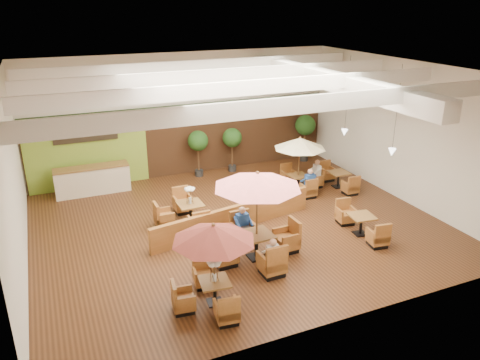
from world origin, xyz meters
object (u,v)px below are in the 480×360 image
service_counter (92,180)px  topiary_2 (305,127)px  topiary_1 (232,139)px  diner_1 (243,222)px  table_5 (338,180)px  topiary_0 (198,143)px  diner_0 (272,252)px  diner_2 (225,243)px  table_1 (257,201)px  booth_divider (235,218)px  diner_3 (309,180)px  table_4 (361,225)px  table_0 (212,247)px  table_3 (184,213)px  table_2 (299,154)px  diner_4 (316,171)px

service_counter → topiary_2: bearing=1.1°
topiary_1 → diner_1: topiary_1 is taller
table_5 → topiary_0: (-5.08, 3.69, 1.26)m
topiary_1 → diner_0: bearing=-105.1°
topiary_0 → diner_2: size_ratio=2.85×
table_1 → topiary_1: table_1 is taller
booth_divider → diner_3: diner_3 is taller
table_5 → diner_3: size_ratio=2.95×
table_4 → topiary_0: topiary_0 is taller
booth_divider → table_1: 2.57m
diner_0 → service_counter: bearing=123.0°
booth_divider → table_0: bearing=-130.8°
diner_2 → table_3: bearing=-167.3°
diner_3 → diner_1: bearing=-154.5°
table_0 → diner_2: (1.01, 1.70, -0.97)m
topiary_2 → diner_3: size_ratio=2.94×
table_2 → diner_2: 6.76m
topiary_0 → diner_1: topiary_0 is taller
diner_0 → diner_1: diner_1 is taller
booth_divider → diner_3: size_ratio=8.15×
booth_divider → diner_1: 1.07m
table_5 → topiary_0: topiary_0 is taller
service_counter → topiary_2: (10.27, 0.20, 1.15)m
table_4 → diner_1: 4.14m
service_counter → topiary_2: topiary_2 is taller
table_0 → topiary_1: 10.35m
table_0 → topiary_1: bearing=71.4°
topiary_1 → diner_3: 4.53m
table_1 → table_2: table_1 is taller
service_counter → diner_4: bearing=-19.1°
table_0 → table_4: (6.05, 1.69, -1.36)m
topiary_0 → topiary_2: size_ratio=0.92×
topiary_2 → topiary_1: bearing=180.0°
table_4 → diner_3: 3.54m
topiary_2 → diner_3: 4.81m
table_1 → diner_2: bearing=178.7°
booth_divider → table_5: (5.64, 1.90, -0.11)m
table_0 → table_1: bearing=46.0°
table_2 → diner_0: 6.81m
table_2 → table_3: (-5.41, -1.21, -1.17)m
table_2 → diner_2: bearing=-137.9°
service_counter → table_0: size_ratio=1.26×
service_counter → diner_0: diner_0 is taller
diner_2 → diner_4: size_ratio=0.97×
table_0 → topiary_2: (8.31, 9.35, 0.03)m
diner_2 → service_counter: bearing=-151.7°
topiary_0 → diner_3: topiary_0 is taller
table_1 → diner_3: bearing=39.9°
topiary_0 → diner_0: (-0.69, -8.72, -0.85)m
diner_0 → diner_3: 6.09m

